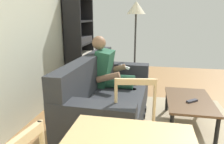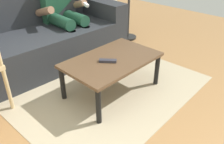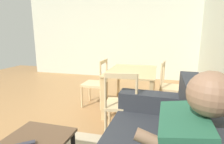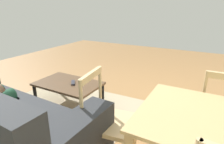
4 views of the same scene
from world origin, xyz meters
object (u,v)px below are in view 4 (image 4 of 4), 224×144
Objects in this scene: dining_chair_by_doorway at (222,113)px; tv_remote at (73,83)px; dining_chair_facing_couch at (108,121)px; coffee_table at (68,86)px.

tv_remote is at bearing 0.61° from dining_chair_by_doorway.
dining_chair_facing_couch reaches higher than dining_chair_by_doorway.
tv_remote is 1.92m from dining_chair_by_doorway.
dining_chair_by_doorway is (-2.00, -0.04, 0.10)m from coffee_table.
dining_chair_by_doorway is (-0.93, -0.70, -0.01)m from dining_chair_facing_couch.
tv_remote is at bearing -34.38° from dining_chair_facing_couch.
dining_chair_facing_couch is 1.01× the size of dining_chair_by_doorway.
dining_chair_facing_couch is at bearing 106.75° from tv_remote.
dining_chair_facing_couch reaches higher than coffee_table.
coffee_table is at bearing 1.13° from dining_chair_by_doorway.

